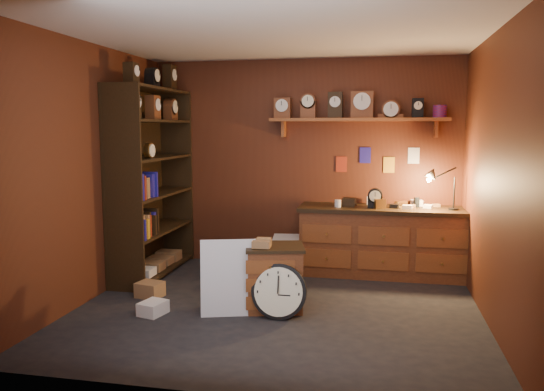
% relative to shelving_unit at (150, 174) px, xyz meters
% --- Properties ---
extents(floor, '(4.00, 4.00, 0.00)m').
position_rel_shelving_unit_xyz_m(floor, '(1.79, -0.98, -1.25)').
color(floor, black).
rests_on(floor, ground).
extents(room_shell, '(4.02, 3.62, 2.71)m').
position_rel_shelving_unit_xyz_m(room_shell, '(1.84, -0.87, 0.47)').
color(room_shell, '#552614').
rests_on(room_shell, ground).
extents(shelving_unit, '(0.47, 1.60, 2.58)m').
position_rel_shelving_unit_xyz_m(shelving_unit, '(0.00, 0.00, 0.00)').
color(shelving_unit, black).
rests_on(shelving_unit, ground).
extents(workbench, '(2.07, 0.66, 1.36)m').
position_rel_shelving_unit_xyz_m(workbench, '(2.84, 0.49, -0.78)').
color(workbench, brown).
rests_on(workbench, ground).
extents(low_cabinet, '(0.67, 0.60, 0.74)m').
position_rel_shelving_unit_xyz_m(low_cabinet, '(1.77, -1.00, -0.89)').
color(low_cabinet, brown).
rests_on(low_cabinet, ground).
extents(big_round_clock, '(0.53, 0.17, 0.53)m').
position_rel_shelving_unit_xyz_m(big_round_clock, '(1.86, -1.25, -0.99)').
color(big_round_clock, black).
rests_on(big_round_clock, ground).
extents(white_panel, '(0.59, 0.31, 0.75)m').
position_rel_shelving_unit_xyz_m(white_panel, '(1.37, -1.24, -1.25)').
color(white_panel, silver).
rests_on(white_panel, ground).
extents(mini_fridge, '(0.48, 0.49, 0.45)m').
position_rel_shelving_unit_xyz_m(mini_fridge, '(1.69, 0.41, -1.03)').
color(mini_fridge, silver).
rests_on(mini_fridge, ground).
extents(floor_box_a, '(0.30, 0.27, 0.16)m').
position_rel_shelving_unit_xyz_m(floor_box_a, '(0.37, -0.89, -1.17)').
color(floor_box_a, '#996D43').
rests_on(floor_box_a, ground).
extents(floor_box_b, '(0.27, 0.30, 0.13)m').
position_rel_shelving_unit_xyz_m(floor_box_b, '(0.63, -1.40, -1.19)').
color(floor_box_b, white).
rests_on(floor_box_b, ground).
extents(floor_box_c, '(0.31, 0.29, 0.19)m').
position_rel_shelving_unit_xyz_m(floor_box_c, '(1.28, -0.35, -1.16)').
color(floor_box_c, '#996D43').
rests_on(floor_box_c, ground).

